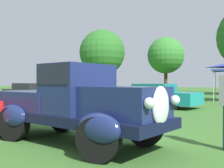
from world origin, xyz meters
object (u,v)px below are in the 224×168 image
feature_pickup_truck (75,103)px  show_car_teal (156,96)px  show_car_charcoal (29,92)px  show_car_burgundy (91,93)px

feature_pickup_truck → show_car_teal: (-0.39, 8.80, -0.27)m
show_car_charcoal → show_car_burgundy: same height
show_car_charcoal → show_car_burgundy: (5.04, 0.03, -0.00)m
show_car_burgundy → show_car_teal: bearing=-20.1°
show_car_burgundy → show_car_teal: 5.09m
feature_pickup_truck → show_car_teal: feature_pickup_truck is taller
feature_pickup_truck → show_car_teal: 8.81m
show_car_charcoal → show_car_burgundy: bearing=0.3°
show_car_burgundy → show_car_teal: (4.78, -1.75, 0.00)m
feature_pickup_truck → show_car_burgundy: feature_pickup_truck is taller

